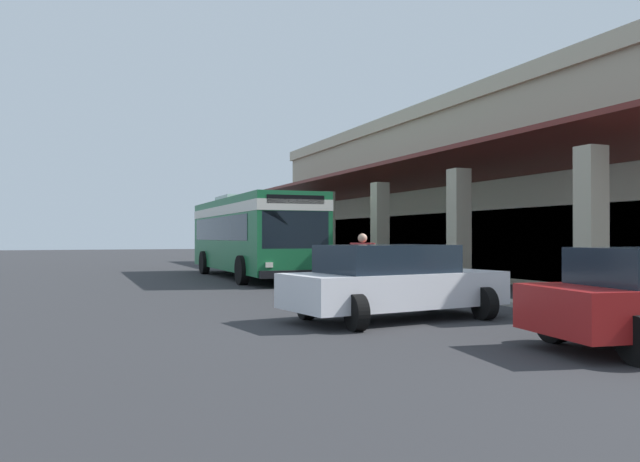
{
  "coord_description": "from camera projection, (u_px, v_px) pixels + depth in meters",
  "views": [
    {
      "loc": [
        24.91,
        -7.04,
        1.63
      ],
      "look_at": [
        2.16,
        2.09,
        1.85
      ],
      "focal_mm": 35.36,
      "sensor_mm": 36.0,
      "label": 1
    }
  ],
  "objects": [
    {
      "name": "ground",
      "position": [
        422.0,
        272.0,
        28.7
      ],
      "size": [
        120.0,
        120.0,
        0.0
      ],
      "primitive_type": "plane",
      "color": "#2D2D30"
    },
    {
      "name": "curb_strip",
      "position": [
        320.0,
        274.0,
        26.2
      ],
      "size": [
        38.01,
        0.5,
        0.12
      ],
      "primitive_type": "cube",
      "color": "#9E998E",
      "rests_on": "ground"
    },
    {
      "name": "plaza_building",
      "position": [
        508.0,
        193.0,
        29.82
      ],
      "size": [
        31.98,
        14.04,
        7.37
      ],
      "color": "#B2A88E",
      "rests_on": "ground"
    },
    {
      "name": "transit_bus",
      "position": [
        251.0,
        231.0,
        25.18
      ],
      "size": [
        11.24,
        2.93,
        3.34
      ],
      "color": "#196638",
      "rests_on": "ground"
    },
    {
      "name": "parked_sedan_white",
      "position": [
        393.0,
        281.0,
        12.33
      ],
      "size": [
        2.84,
        4.61,
        1.47
      ],
      "color": "silver",
      "rests_on": "ground"
    },
    {
      "name": "pedestrian",
      "position": [
        363.0,
        264.0,
        15.42
      ],
      "size": [
        0.58,
        0.5,
        1.71
      ],
      "color": "#726651",
      "rests_on": "ground"
    },
    {
      "name": "potted_palm",
      "position": [
        299.0,
        257.0,
        31.79
      ],
      "size": [
        1.99,
        2.09,
        2.41
      ],
      "color": "#4C4742",
      "rests_on": "ground"
    }
  ]
}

